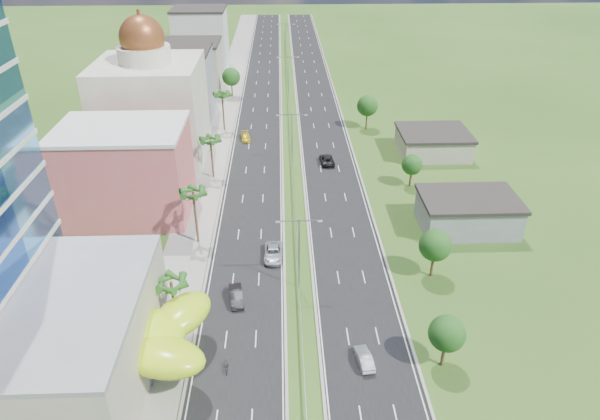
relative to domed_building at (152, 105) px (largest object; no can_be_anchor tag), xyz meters
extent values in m
plane|color=#2D5119|center=(28.00, -55.00, -11.35)|extent=(500.00, 500.00, 0.00)
cube|color=black|center=(20.50, 35.00, -11.33)|extent=(11.00, 260.00, 0.04)
cube|color=black|center=(35.50, 35.00, -11.33)|extent=(11.00, 260.00, 0.04)
cube|color=gray|center=(11.00, 35.00, -11.29)|extent=(7.00, 260.00, 0.12)
cube|color=gray|center=(28.00, 17.00, -10.73)|extent=(0.08, 216.00, 0.28)
cube|color=gray|center=(28.00, 119.00, -11.00)|extent=(0.10, 0.12, 0.70)
cylinder|color=gray|center=(28.00, -45.00, -5.85)|extent=(0.20, 0.20, 11.00)
cube|color=gray|center=(26.56, -45.00, -0.55)|extent=(2.88, 0.12, 0.12)
cube|color=gray|center=(29.44, -45.00, -0.55)|extent=(2.88, 0.12, 0.12)
cube|color=silver|center=(25.28, -45.00, -0.65)|extent=(0.60, 0.25, 0.18)
cube|color=silver|center=(30.72, -45.00, -0.65)|extent=(0.60, 0.25, 0.18)
cylinder|color=gray|center=(28.00, -5.00, -5.85)|extent=(0.20, 0.20, 11.00)
cube|color=gray|center=(26.56, -5.00, -0.55)|extent=(2.88, 0.12, 0.12)
cube|color=gray|center=(29.44, -5.00, -0.55)|extent=(2.88, 0.12, 0.12)
cube|color=silver|center=(25.28, -5.00, -0.65)|extent=(0.60, 0.25, 0.18)
cube|color=silver|center=(30.72, -5.00, -0.65)|extent=(0.60, 0.25, 0.18)
cylinder|color=gray|center=(28.00, 40.00, -5.85)|extent=(0.20, 0.20, 11.00)
cube|color=gray|center=(26.56, 40.00, -0.55)|extent=(2.88, 0.12, 0.12)
cube|color=gray|center=(29.44, 40.00, -0.55)|extent=(2.88, 0.12, 0.12)
cube|color=silver|center=(25.28, 40.00, -0.65)|extent=(0.60, 0.25, 0.18)
cube|color=silver|center=(30.72, 40.00, -0.65)|extent=(0.60, 0.25, 0.18)
cylinder|color=gray|center=(28.00, 85.00, -5.85)|extent=(0.20, 0.20, 11.00)
cube|color=gray|center=(26.56, 85.00, -0.55)|extent=(2.88, 0.12, 0.12)
cube|color=gray|center=(29.44, 85.00, -0.55)|extent=(2.88, 0.12, 0.12)
cube|color=silver|center=(25.28, 85.00, -0.65)|extent=(0.60, 0.25, 0.18)
cube|color=silver|center=(30.72, 85.00, -0.65)|extent=(0.60, 0.25, 0.18)
cube|color=#A99E8B|center=(-4.00, -61.00, -5.85)|extent=(30.00, 24.00, 11.00)
cylinder|color=gray|center=(4.00, -57.00, -9.35)|extent=(0.50, 0.50, 4.00)
cylinder|color=gray|center=(11.00, -62.00, -9.35)|extent=(0.50, 0.50, 4.00)
cylinder|color=gray|center=(7.00, -65.00, -9.35)|extent=(0.50, 0.50, 4.00)
cylinder|color=gray|center=(13.00, -57.00, -9.35)|extent=(0.50, 0.50, 4.00)
cube|color=#D35656|center=(0.00, -23.00, -3.85)|extent=(20.00, 15.00, 15.00)
cube|color=beige|center=(0.00, 0.00, -1.35)|extent=(20.00, 20.00, 20.00)
cylinder|color=beige|center=(0.00, 0.00, 10.15)|extent=(10.00, 10.00, 3.00)
sphere|color=brown|center=(0.00, 0.00, 13.15)|extent=(8.40, 8.40, 8.40)
cube|color=gray|center=(1.00, 25.00, -3.35)|extent=(16.00, 15.00, 16.00)
cube|color=#A99E8B|center=(1.00, 47.00, -4.85)|extent=(16.00, 15.00, 13.00)
cube|color=silver|center=(1.00, 70.00, -2.35)|extent=(16.00, 15.00, 18.00)
cube|color=gray|center=(56.00, -30.00, -8.85)|extent=(15.00, 10.00, 5.00)
cube|color=#A99E8B|center=(58.00, 0.00, -9.15)|extent=(14.00, 12.00, 4.40)
cylinder|color=#47301C|center=(12.50, -53.00, -7.60)|extent=(0.36, 0.36, 7.50)
cylinder|color=#47301C|center=(12.50, -33.00, -6.85)|extent=(0.36, 0.36, 9.00)
cylinder|color=#47301C|center=(12.50, -10.00, -7.35)|extent=(0.36, 0.36, 8.00)
cylinder|color=#47301C|center=(12.50, 15.00, -6.95)|extent=(0.36, 0.36, 8.80)
cylinder|color=#47301C|center=(12.50, 40.00, -8.90)|extent=(0.40, 0.40, 4.90)
sphere|color=#23571B|center=(12.50, 40.00, -5.75)|extent=(4.90, 4.90, 4.90)
cylinder|color=#47301C|center=(44.00, -60.00, -9.25)|extent=(0.40, 0.40, 4.20)
sphere|color=#23571B|center=(44.00, -60.00, -6.55)|extent=(4.20, 4.20, 4.20)
cylinder|color=#47301C|center=(47.00, -43.00, -9.08)|extent=(0.40, 0.40, 4.55)
sphere|color=#23571B|center=(47.00, -43.00, -6.15)|extent=(4.55, 4.55, 4.55)
cylinder|color=#47301C|center=(50.00, -15.00, -9.43)|extent=(0.40, 0.40, 3.85)
sphere|color=#23571B|center=(50.00, -15.00, -6.95)|extent=(3.85, 3.85, 3.85)
cylinder|color=#47301C|center=(46.00, 15.00, -8.90)|extent=(0.40, 0.40, 4.90)
sphere|color=#23571B|center=(46.00, 15.00, -5.75)|extent=(4.90, 4.90, 4.90)
imported|color=black|center=(19.46, -47.63, -10.51)|extent=(2.43, 5.06, 1.60)
imported|color=#A5A9AD|center=(24.36, -37.69, -10.50)|extent=(2.77, 5.89, 1.63)
imported|color=gold|center=(17.83, 8.78, -10.62)|extent=(2.62, 4.99, 1.38)
imported|color=#B2B6BB|center=(35.02, -59.41, -10.59)|extent=(2.10, 4.54, 1.44)
imported|color=black|center=(35.12, -4.34, -10.52)|extent=(3.00, 5.87, 1.59)
imported|color=black|center=(19.20, -59.87, -10.64)|extent=(0.77, 2.15, 1.35)
camera|label=1|loc=(25.98, -104.11, 35.06)|focal=32.00mm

